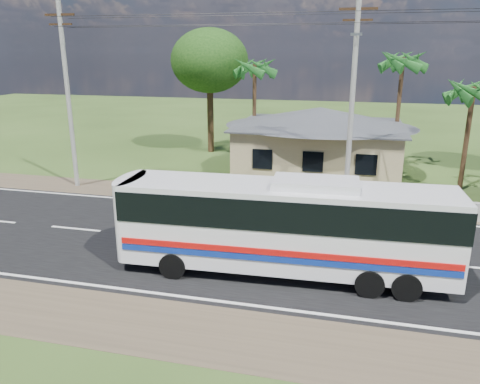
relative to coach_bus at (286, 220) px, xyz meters
name	(u,v)px	position (x,y,z in m)	size (l,w,h in m)	color
ground	(267,248)	(-1.06, 2.17, -2.10)	(120.00, 120.00, 0.00)	#294117
road	(267,248)	(-1.06, 2.17, -2.09)	(120.00, 16.00, 0.03)	black
house	(319,134)	(-0.06, 15.17, 0.54)	(12.40, 10.00, 5.00)	tan
utility_poles	(346,95)	(1.61, 8.66, 3.67)	(32.80, 2.22, 11.00)	#9E9E99
palm_near	(473,92)	(8.44, 13.17, 3.61)	(2.80, 2.80, 6.70)	#47301E
palm_mid	(403,62)	(4.94, 17.67, 5.06)	(2.80, 2.80, 8.20)	#47301E
palm_far	(255,68)	(-5.06, 18.17, 4.58)	(2.80, 2.80, 7.70)	#47301E
tree_behind_house	(209,61)	(-9.06, 20.17, 5.01)	(6.00, 6.00, 9.61)	#47301E
coach_bus	(286,220)	(0.00, 0.00, 0.00)	(11.93, 3.00, 3.68)	silver
motorcycle	(379,209)	(3.59, 6.88, -1.60)	(0.67, 1.91, 1.00)	black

